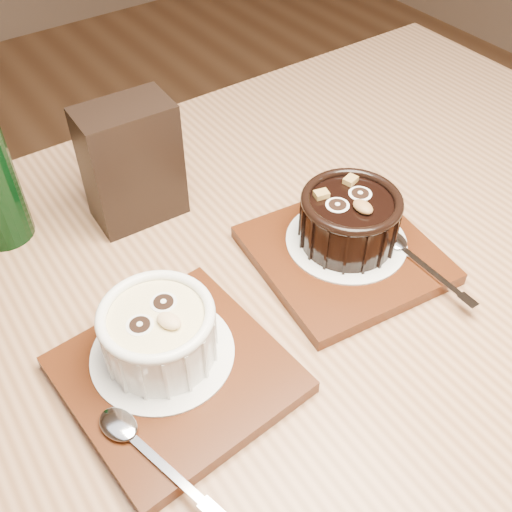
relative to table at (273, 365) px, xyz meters
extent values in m
cube|color=brown|center=(0.00, 0.00, 0.07)|extent=(1.21, 0.81, 0.04)
cylinder|color=brown|center=(0.55, 0.34, -0.30)|extent=(0.06, 0.06, 0.71)
cube|color=#4B1F0C|center=(-0.12, -0.01, 0.10)|extent=(0.19, 0.19, 0.01)
cylinder|color=white|center=(-0.12, 0.01, 0.11)|extent=(0.13, 0.13, 0.00)
cylinder|color=white|center=(-0.12, 0.01, 0.13)|extent=(0.10, 0.10, 0.05)
cylinder|color=#E0CD89|center=(-0.12, 0.01, 0.16)|extent=(0.08, 0.08, 0.00)
torus|color=white|center=(-0.12, 0.01, 0.16)|extent=(0.10, 0.10, 0.01)
cylinder|color=black|center=(-0.13, 0.01, 0.16)|extent=(0.02, 0.02, 0.00)
cylinder|color=black|center=(-0.11, 0.02, 0.16)|extent=(0.02, 0.02, 0.00)
ellipsoid|color=#DDB581|center=(-0.11, 0.00, 0.16)|extent=(0.02, 0.03, 0.01)
cube|color=#4B1F0C|center=(0.10, 0.02, 0.10)|extent=(0.20, 0.20, 0.01)
cylinder|color=white|center=(0.11, 0.03, 0.11)|extent=(0.13, 0.13, 0.00)
cylinder|color=black|center=(0.11, 0.03, 0.13)|extent=(0.10, 0.10, 0.05)
cylinder|color=black|center=(0.11, 0.03, 0.16)|extent=(0.09, 0.09, 0.00)
torus|color=black|center=(0.11, 0.03, 0.16)|extent=(0.10, 0.10, 0.01)
cylinder|color=black|center=(0.10, 0.03, 0.16)|extent=(0.02, 0.02, 0.00)
cylinder|color=black|center=(0.13, 0.03, 0.16)|extent=(0.02, 0.02, 0.00)
ellipsoid|color=brown|center=(0.11, 0.01, 0.16)|extent=(0.02, 0.02, 0.01)
cube|color=olive|center=(0.09, 0.05, 0.16)|extent=(0.02, 0.01, 0.01)
cube|color=olive|center=(0.13, 0.05, 0.16)|extent=(0.02, 0.01, 0.01)
cube|color=black|center=(-0.04, 0.21, 0.16)|extent=(0.10, 0.06, 0.14)
camera|label=1|loc=(-0.24, -0.30, 0.55)|focal=42.00mm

